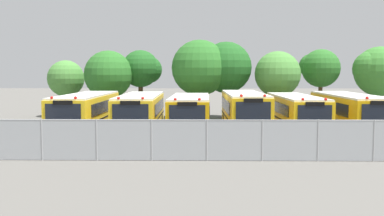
% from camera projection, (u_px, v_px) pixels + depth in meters
% --- Properties ---
extents(ground_plane, '(160.00, 160.00, 0.00)m').
position_uv_depth(ground_plane, '(217.00, 131.00, 30.03)').
color(ground_plane, '#595651').
extents(school_bus_0, '(2.53, 10.62, 2.68)m').
position_uv_depth(school_bus_0, '(87.00, 111.00, 29.95)').
color(school_bus_0, yellow).
rests_on(school_bus_0, ground_plane).
extents(school_bus_1, '(2.74, 10.11, 2.63)m').
position_uv_depth(school_bus_1, '(140.00, 111.00, 30.03)').
color(school_bus_1, yellow).
rests_on(school_bus_1, ground_plane).
extents(school_bus_2, '(2.73, 9.32, 2.56)m').
position_uv_depth(school_bus_2, '(190.00, 112.00, 29.79)').
color(school_bus_2, '#EAA80C').
rests_on(school_bus_2, ground_plane).
extents(school_bus_3, '(2.57, 9.80, 2.78)m').
position_uv_depth(school_bus_3, '(244.00, 110.00, 29.82)').
color(school_bus_3, yellow).
rests_on(school_bus_3, ground_plane).
extents(school_bus_4, '(2.51, 9.94, 2.58)m').
position_uv_depth(school_bus_4, '(295.00, 112.00, 29.90)').
color(school_bus_4, yellow).
rests_on(school_bus_4, ground_plane).
extents(school_bus_5, '(2.61, 10.54, 2.69)m').
position_uv_depth(school_bus_5, '(349.00, 111.00, 29.54)').
color(school_bus_5, '#EAA80C').
rests_on(school_bus_5, ground_plane).
extents(tree_0, '(3.30, 3.30, 5.10)m').
position_uv_depth(tree_0, '(67.00, 78.00, 39.95)').
color(tree_0, '#4C3823').
rests_on(tree_0, ground_plane).
extents(tree_1, '(4.23, 4.23, 5.92)m').
position_uv_depth(tree_1, '(109.00, 76.00, 38.59)').
color(tree_1, '#4C3823').
rests_on(tree_1, ground_plane).
extents(tree_2, '(3.62, 3.36, 6.02)m').
position_uv_depth(tree_2, '(143.00, 69.00, 39.89)').
color(tree_2, '#4C3823').
rests_on(tree_2, ground_plane).
extents(tree_3, '(4.83, 4.83, 6.81)m').
position_uv_depth(tree_3, '(198.00, 68.00, 37.84)').
color(tree_3, '#4C3823').
rests_on(tree_3, ground_plane).
extents(tree_4, '(4.48, 4.48, 6.68)m').
position_uv_depth(tree_4, '(227.00, 66.00, 38.36)').
color(tree_4, '#4C3823').
rests_on(tree_4, ground_plane).
extents(tree_5, '(3.93, 3.93, 5.83)m').
position_uv_depth(tree_5, '(278.00, 74.00, 37.71)').
color(tree_5, '#4C3823').
rests_on(tree_5, ground_plane).
extents(tree_6, '(3.53, 3.37, 6.06)m').
position_uv_depth(tree_6, '(319.00, 68.00, 39.05)').
color(tree_6, '#4C3823').
rests_on(tree_6, ground_plane).
extents(tree_7, '(4.49, 4.30, 6.24)m').
position_uv_depth(tree_7, '(377.00, 71.00, 37.91)').
color(tree_7, '#4C3823').
rests_on(tree_7, ground_plane).
extents(chainlink_fence, '(22.67, 0.07, 1.90)m').
position_uv_depth(chainlink_fence, '(234.00, 139.00, 19.97)').
color(chainlink_fence, '#9EA0A3').
rests_on(chainlink_fence, ground_plane).
extents(traffic_cone, '(0.51, 0.51, 0.66)m').
position_uv_depth(traffic_cone, '(279.00, 149.00, 21.25)').
color(traffic_cone, '#EA5914').
rests_on(traffic_cone, ground_plane).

